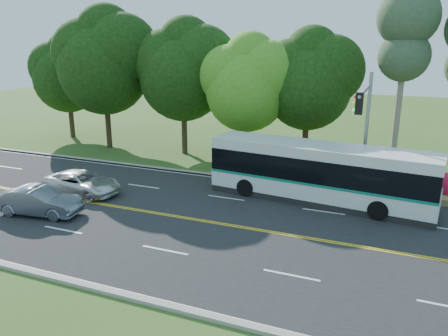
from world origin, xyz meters
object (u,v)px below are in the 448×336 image
at_px(traffic_signal, 365,120).
at_px(suv, 82,183).
at_px(sedan, 39,201).
at_px(transit_bus, 319,174).

height_order(traffic_signal, suv, traffic_signal).
distance_m(traffic_signal, sedan, 17.31).
bearing_deg(suv, sedan, -174.94).
xyz_separation_m(traffic_signal, sedan, (-14.94, -7.82, -3.93)).
bearing_deg(suv, transit_bus, -70.27).
relative_size(transit_bus, suv, 2.65).
relative_size(traffic_signal, transit_bus, 0.56).
bearing_deg(transit_bus, traffic_signal, 17.26).
distance_m(transit_bus, suv, 13.60).
height_order(transit_bus, suv, transit_bus).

